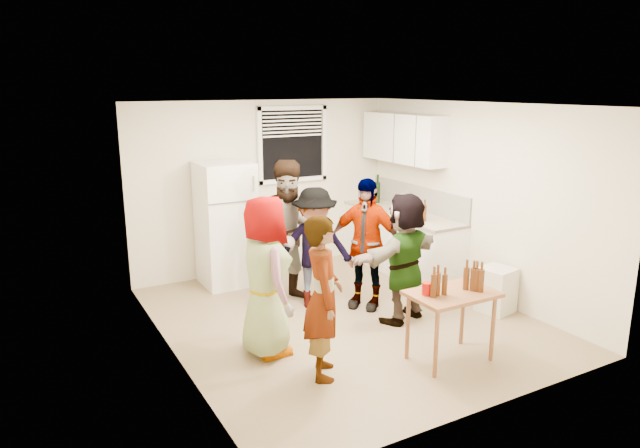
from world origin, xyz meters
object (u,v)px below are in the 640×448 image
beer_bottle_counter (424,221)px  guest_grey (267,352)px  serving_table (448,359)px  red_cup (426,295)px  beer_bottle_table (444,295)px  guest_stripe (323,374)px  trash_bin (496,292)px  blue_cup (419,221)px  wine_bottle (377,203)px  guest_black (364,306)px  refrigerator (226,224)px  kettle (400,212)px  guest_back_right (315,305)px  guest_orange (402,319)px  guest_back_left (292,300)px

beer_bottle_counter → guest_grey: bearing=-162.4°
serving_table → red_cup: bearing=166.4°
beer_bottle_counter → beer_bottle_table: size_ratio=1.07×
guest_stripe → trash_bin: bearing=-57.6°
blue_cup → beer_bottle_counter: bearing=-30.1°
red_cup → guest_stripe: red_cup is taller
beer_bottle_table → red_cup: size_ratio=1.67×
beer_bottle_counter → serving_table: 2.44m
wine_bottle → blue_cup: bearing=-99.1°
beer_bottle_table → guest_stripe: (-1.14, 0.37, -0.72)m
guest_black → trash_bin: bearing=18.1°
trash_bin → guest_grey: trash_bin is taller
beer_bottle_counter → blue_cup: 0.07m
blue_cup → red_cup: bearing=-126.9°
wine_bottle → guest_black: size_ratio=0.20×
beer_bottle_counter → red_cup: 2.38m
serving_table → red_cup: 0.77m
refrigerator → guest_grey: refrigerator is taller
blue_cup → guest_stripe: 3.03m
kettle → trash_bin: bearing=-101.3°
trash_bin → guest_grey: 2.93m
guest_stripe → guest_black: bearing=-21.0°
beer_bottle_counter → blue_cup: size_ratio=1.72×
guest_back_right → guest_orange: guest_back_right is taller
trash_bin → beer_bottle_table: (-1.47, -0.71, 0.47)m
guest_back_left → guest_orange: bearing=-47.0°
wine_bottle → guest_black: wine_bottle is taller
trash_bin → red_cup: bearing=-159.0°
trash_bin → guest_back_left: 2.55m
guest_orange → red_cup: bearing=48.6°
kettle → guest_stripe: size_ratio=0.17×
blue_cup → guest_back_right: blue_cup is taller
blue_cup → guest_stripe: size_ratio=0.08×
wine_bottle → guest_back_right: (-1.84, -1.31, -0.90)m
beer_bottle_counter → guest_back_left: size_ratio=0.12×
trash_bin → guest_back_left: size_ratio=0.30×
serving_table → guest_grey: (-1.54, 1.05, 0.00)m
guest_grey → guest_black: (1.59, 0.57, 0.00)m
refrigerator → guest_black: (1.19, -1.66, -0.85)m
beer_bottle_counter → guest_black: size_ratio=0.14×
serving_table → guest_grey: size_ratio=0.52×
guest_black → guest_back_left: bearing=-167.6°
guest_stripe → guest_orange: (1.47, 0.69, 0.00)m
wine_bottle → blue_cup: (-0.21, -1.30, 0.00)m
wine_bottle → beer_bottle_table: (-1.47, -3.27, -0.18)m
kettle → wine_bottle: wine_bottle is taller
kettle → guest_back_left: size_ratio=0.14×
refrigerator → beer_bottle_counter: size_ratio=7.67×
red_cup → guest_back_left: red_cup is taller
kettle → guest_grey: kettle is taller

